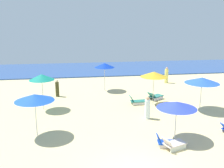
# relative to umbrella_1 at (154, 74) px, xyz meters

# --- Properties ---
(ocean) EXTENTS (60.00, 10.04, 0.12)m
(ocean) POSITION_rel_umbrella_1_xyz_m (-3.49, 15.50, -2.36)
(ocean) COLOR #2C5095
(ocean) RESTS_ON ground_plane
(umbrella_1) EXTENTS (2.09, 2.09, 2.63)m
(umbrella_1) POSITION_rel_umbrella_1_xyz_m (0.00, 0.00, 0.00)
(umbrella_1) COLOR silver
(umbrella_1) RESTS_ON ground_plane
(lounge_chair_1_0) EXTENTS (1.35, 0.65, 0.75)m
(lounge_chair_1_0) POSITION_rel_umbrella_1_xyz_m (-1.24, 0.15, -2.15)
(lounge_chair_1_0) COLOR silver
(lounge_chair_1_0) RESTS_ON ground_plane
(lounge_chair_1_1) EXTENTS (1.52, 1.27, 0.71)m
(lounge_chair_1_1) POSITION_rel_umbrella_1_xyz_m (0.56, 1.15, -2.14)
(lounge_chair_1_1) COLOR silver
(lounge_chair_1_1) RESTS_ON ground_plane
(umbrella_2) EXTENTS (2.20, 2.20, 2.19)m
(umbrella_2) POSITION_rel_umbrella_1_xyz_m (-0.60, -6.11, -0.42)
(umbrella_2) COLOR silver
(umbrella_2) RESTS_ON ground_plane
(lounge_chair_2_0) EXTENTS (1.46, 0.82, 0.66)m
(lounge_chair_2_0) POSITION_rel_umbrella_1_xyz_m (-1.29, -6.95, -2.19)
(lounge_chair_2_0) COLOR silver
(lounge_chair_2_0) RESTS_ON ground_plane
(lounge_chair_2_1) EXTENTS (1.38, 1.01, 0.69)m
(lounge_chair_2_1) POSITION_rel_umbrella_1_xyz_m (-1.12, -7.24, -2.15)
(lounge_chair_2_1) COLOR silver
(lounge_chair_2_1) RESTS_ON ground_plane
(umbrella_3) EXTENTS (1.85, 1.85, 2.62)m
(umbrella_3) POSITION_rel_umbrella_1_xyz_m (-3.30, 4.64, -0.01)
(umbrella_3) COLOR silver
(umbrella_3) RESTS_ON ground_plane
(umbrella_4) EXTENTS (2.21, 2.21, 2.49)m
(umbrella_4) POSITION_rel_umbrella_1_xyz_m (-8.33, -4.57, -0.12)
(umbrella_4) COLOR silver
(umbrella_4) RESTS_ON ground_plane
(umbrella_5) EXTENTS (1.84, 1.84, 2.68)m
(umbrella_5) POSITION_rel_umbrella_1_xyz_m (-8.45, 0.02, 0.04)
(umbrella_5) COLOR silver
(umbrella_5) RESTS_ON ground_plane
(umbrella_6) EXTENTS (2.48, 2.48, 2.47)m
(umbrella_6) POSITION_rel_umbrella_1_xyz_m (3.06, -1.80, -0.16)
(umbrella_6) COLOR silver
(umbrella_6) RESTS_ON ground_plane
(beachgoer_0) EXTENTS (0.39, 0.39, 1.51)m
(beachgoer_0) POSITION_rel_umbrella_1_xyz_m (-7.61, 3.29, -1.71)
(beachgoer_0) COLOR #3A391B
(beachgoer_0) RESTS_ON ground_plane
(beachgoer_1) EXTENTS (0.53, 0.53, 1.55)m
(beachgoer_1) POSITION_rel_umbrella_1_xyz_m (-1.29, -2.91, -1.71)
(beachgoer_1) COLOR white
(beachgoer_1) RESTS_ON ground_plane
(beachgoer_2) EXTENTS (0.42, 0.42, 1.69)m
(beachgoer_2) POSITION_rel_umbrella_1_xyz_m (3.53, 6.71, -1.65)
(beachgoer_2) COLOR #F0E671
(beachgoer_2) RESTS_ON ground_plane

